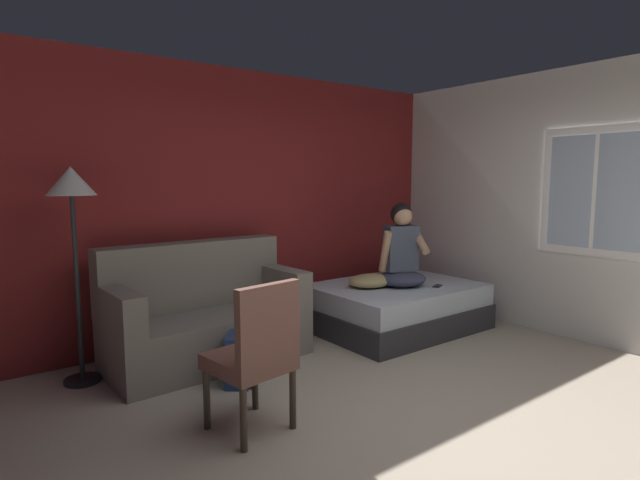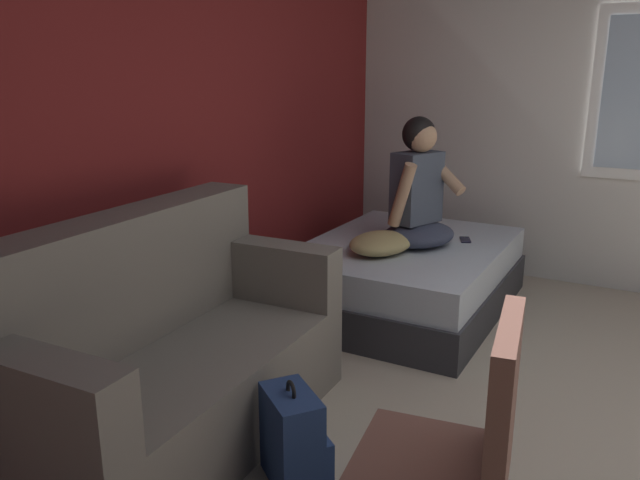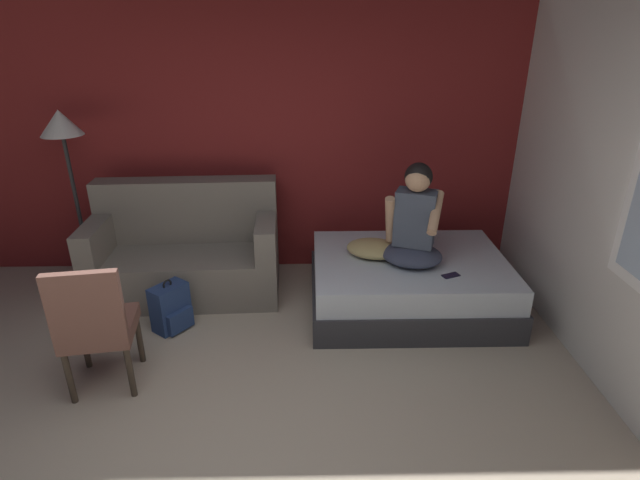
{
  "view_description": "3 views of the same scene",
  "coord_description": "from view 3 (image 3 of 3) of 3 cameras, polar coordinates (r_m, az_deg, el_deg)",
  "views": [
    {
      "loc": [
        -2.43,
        -1.82,
        1.6
      ],
      "look_at": [
        0.47,
        2.02,
        1.01
      ],
      "focal_mm": 28.0,
      "sensor_mm": 36.0,
      "label": 1
    },
    {
      "loc": [
        -2.58,
        0.38,
        1.66
      ],
      "look_at": [
        0.23,
        1.93,
        0.78
      ],
      "focal_mm": 35.0,
      "sensor_mm": 36.0,
      "label": 2
    },
    {
      "loc": [
        0.5,
        -2.05,
        2.39
      ],
      "look_at": [
        0.59,
        1.66,
        0.76
      ],
      "focal_mm": 28.0,
      "sensor_mm": 36.0,
      "label": 3
    }
  ],
  "objects": [
    {
      "name": "person_seated",
      "position": [
        4.25,
        10.71,
        1.81
      ],
      "size": [
        0.64,
        0.59,
        0.88
      ],
      "color": "#383D51",
      "rests_on": "bed"
    },
    {
      "name": "throw_pillow",
      "position": [
        4.43,
        6.17,
        -0.98
      ],
      "size": [
        0.55,
        0.47,
        0.14
      ],
      "primitive_type": "ellipsoid",
      "rotation": [
        0.0,
        0.0,
        -0.25
      ],
      "color": "tan",
      "rests_on": "bed"
    },
    {
      "name": "couch",
      "position": [
        4.87,
        -14.95,
        -1.38
      ],
      "size": [
        1.73,
        0.89,
        1.04
      ],
      "color": "slate",
      "rests_on": "ground"
    },
    {
      "name": "backpack",
      "position": [
        4.39,
        -16.64,
        -7.47
      ],
      "size": [
        0.35,
        0.35,
        0.46
      ],
      "color": "navy",
      "rests_on": "ground"
    },
    {
      "name": "bed",
      "position": [
        4.57,
        10.06,
        -4.82
      ],
      "size": [
        1.73,
        1.31,
        0.48
      ],
      "color": "#2D2D33",
      "rests_on": "ground"
    },
    {
      "name": "wall_back_accent",
      "position": [
        5.03,
        -7.13,
        11.56
      ],
      "size": [
        10.08,
        0.16,
        2.7
      ],
      "primitive_type": "cube",
      "color": "maroon",
      "rests_on": "ground"
    },
    {
      "name": "floor_lamp",
      "position": [
        5.0,
        -27.22,
        10.02
      ],
      "size": [
        0.36,
        0.36,
        1.7
      ],
      "color": "black",
      "rests_on": "ground"
    },
    {
      "name": "cell_phone",
      "position": [
        4.23,
        14.72,
        -3.93
      ],
      "size": [
        0.16,
        0.12,
        0.01
      ],
      "primitive_type": "cube",
      "rotation": [
        0.0,
        0.0,
        1.96
      ],
      "color": "black",
      "rests_on": "bed"
    },
    {
      "name": "side_chair",
      "position": [
        3.72,
        -24.25,
        -8.67
      ],
      "size": [
        0.52,
        0.52,
        0.98
      ],
      "color": "#382D23",
      "rests_on": "ground"
    }
  ]
}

